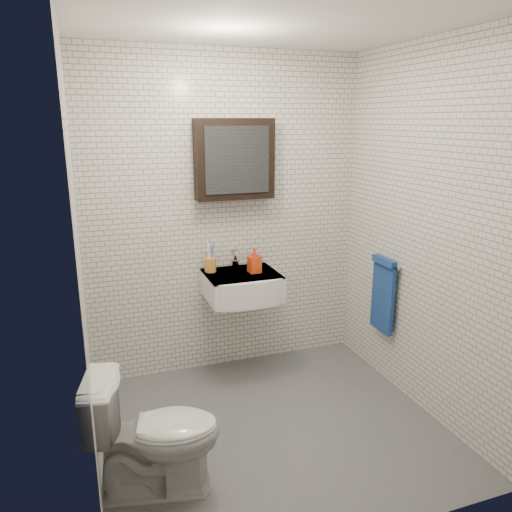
# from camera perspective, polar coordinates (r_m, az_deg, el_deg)

# --- Properties ---
(ground) EXTENTS (2.20, 2.00, 0.01)m
(ground) POSITION_cam_1_polar(r_m,az_deg,el_deg) (3.52, 1.75, -18.97)
(ground) COLOR #4B4E53
(ground) RESTS_ON ground
(room_shell) EXTENTS (2.22, 2.02, 2.51)m
(room_shell) POSITION_cam_1_polar(r_m,az_deg,el_deg) (2.96, 1.98, 5.14)
(room_shell) COLOR silver
(room_shell) RESTS_ON ground
(washbasin) EXTENTS (0.55, 0.50, 0.20)m
(washbasin) POSITION_cam_1_polar(r_m,az_deg,el_deg) (3.82, -1.46, -3.49)
(washbasin) COLOR white
(washbasin) RESTS_ON room_shell
(faucet) EXTENTS (0.06, 0.20, 0.15)m
(faucet) POSITION_cam_1_polar(r_m,az_deg,el_deg) (3.95, -2.36, -0.40)
(faucet) COLOR silver
(faucet) RESTS_ON washbasin
(mirror_cabinet) EXTENTS (0.60, 0.15, 0.60)m
(mirror_cabinet) POSITION_cam_1_polar(r_m,az_deg,el_deg) (3.81, -2.47, 10.98)
(mirror_cabinet) COLOR black
(mirror_cabinet) RESTS_ON room_shell
(towel_rail) EXTENTS (0.09, 0.30, 0.58)m
(towel_rail) POSITION_cam_1_polar(r_m,az_deg,el_deg) (3.92, 14.32, -3.96)
(towel_rail) COLOR silver
(towel_rail) RESTS_ON room_shell
(toothbrush_cup) EXTENTS (0.09, 0.09, 0.25)m
(toothbrush_cup) POSITION_cam_1_polar(r_m,az_deg,el_deg) (3.87, -5.25, -0.91)
(toothbrush_cup) COLOR #C78031
(toothbrush_cup) RESTS_ON washbasin
(soap_bottle) EXTENTS (0.10, 0.10, 0.19)m
(soap_bottle) POSITION_cam_1_polar(r_m,az_deg,el_deg) (3.82, -0.19, -0.49)
(soap_bottle) COLOR orange
(soap_bottle) RESTS_ON washbasin
(toilet) EXTENTS (0.76, 0.54, 0.71)m
(toilet) POSITION_cam_1_polar(r_m,az_deg,el_deg) (2.91, -11.48, -19.20)
(toilet) COLOR silver
(toilet) RESTS_ON ground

